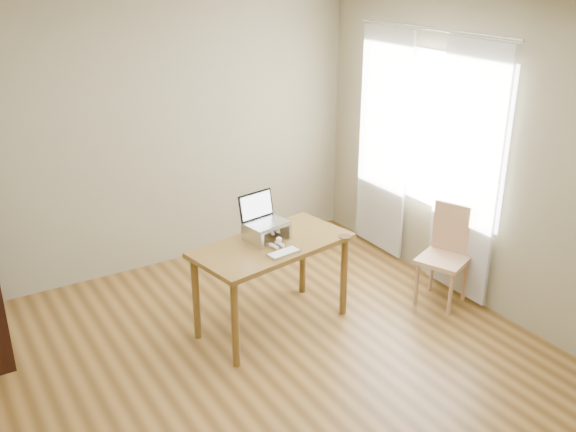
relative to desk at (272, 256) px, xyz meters
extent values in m
cube|color=#553916|center=(-0.25, -0.66, -0.65)|extent=(4.00, 4.50, 0.02)
cube|color=white|center=(-0.25, -0.66, 1.97)|extent=(4.00, 4.50, 0.02)
cube|color=gray|center=(-0.25, 1.60, 0.66)|extent=(4.00, 0.02, 2.60)
cube|color=gray|center=(1.76, -0.66, 0.66)|extent=(0.02, 4.50, 2.60)
cube|color=white|center=(1.73, 0.14, 0.76)|extent=(0.01, 1.80, 1.40)
cube|color=white|center=(1.67, -0.41, 0.51)|extent=(0.03, 0.70, 2.20)
cube|color=white|center=(1.67, 0.69, 0.51)|extent=(0.03, 0.70, 2.20)
cylinder|color=silver|center=(1.67, 0.14, 1.64)|extent=(0.03, 1.90, 0.03)
cube|color=brown|center=(0.00, 0.00, 0.09)|extent=(1.35, 0.84, 0.04)
cylinder|color=brown|center=(-0.57, 0.26, -0.28)|extent=(0.06, 0.06, 0.71)
cylinder|color=brown|center=(0.57, 0.26, -0.28)|extent=(0.06, 0.06, 0.71)
cylinder|color=brown|center=(-0.57, -0.26, -0.28)|extent=(0.06, 0.06, 0.71)
cylinder|color=brown|center=(0.57, -0.26, -0.28)|extent=(0.06, 0.06, 0.71)
cube|color=silver|center=(-0.14, 0.08, 0.17)|extent=(0.03, 0.25, 0.12)
cube|color=silver|center=(0.15, 0.08, 0.17)|extent=(0.03, 0.25, 0.12)
cube|color=silver|center=(0.00, 0.08, 0.24)|extent=(0.32, 0.25, 0.01)
cube|color=silver|center=(0.00, 0.08, 0.25)|extent=(0.36, 0.28, 0.02)
cube|color=black|center=(0.00, 0.21, 0.37)|extent=(0.33, 0.10, 0.22)
cube|color=white|center=(0.00, 0.21, 0.37)|extent=(0.30, 0.09, 0.18)
cube|color=silver|center=(-0.03, -0.22, 0.12)|extent=(0.28, 0.14, 0.02)
cube|color=silver|center=(-0.03, -0.22, 0.13)|extent=(0.25, 0.12, 0.00)
cylinder|color=#4E2E1B|center=(0.56, -0.21, 0.11)|extent=(0.11, 0.11, 0.01)
ellipsoid|color=#4E483D|center=(-0.03, 0.11, 0.18)|extent=(0.18, 0.40, 0.14)
ellipsoid|color=#4E483D|center=(-0.03, 0.22, 0.17)|extent=(0.16, 0.17, 0.12)
ellipsoid|color=#4E483D|center=(-0.03, -0.08, 0.20)|extent=(0.10, 0.10, 0.10)
ellipsoid|color=white|center=(-0.03, -0.04, 0.16)|extent=(0.09, 0.09, 0.08)
sphere|color=white|center=(-0.03, -0.11, 0.18)|extent=(0.05, 0.05, 0.05)
cone|color=#4E483D|center=(-0.06, -0.07, 0.24)|extent=(0.03, 0.04, 0.04)
cone|color=#4E483D|center=(0.00, -0.07, 0.24)|extent=(0.03, 0.04, 0.04)
cylinder|color=white|center=(-0.06, -0.09, 0.13)|extent=(0.03, 0.09, 0.03)
cylinder|color=white|center=(0.00, -0.09, 0.13)|extent=(0.03, 0.09, 0.03)
cylinder|color=#4E483D|center=(0.06, 0.24, 0.13)|extent=(0.14, 0.21, 0.03)
cube|color=tan|center=(1.45, -0.45, -0.22)|extent=(0.51, 0.51, 0.04)
cylinder|color=tan|center=(1.29, -0.61, -0.43)|extent=(0.04, 0.04, 0.42)
cylinder|color=tan|center=(1.60, -0.61, -0.43)|extent=(0.04, 0.04, 0.42)
cylinder|color=tan|center=(1.29, -0.29, -0.43)|extent=(0.04, 0.04, 0.42)
cylinder|color=tan|center=(1.60, -0.29, -0.43)|extent=(0.04, 0.04, 0.42)
cube|color=tan|center=(1.62, -0.45, 0.01)|extent=(0.17, 0.35, 0.46)
camera|label=1|loc=(-2.30, -3.99, 2.23)|focal=40.00mm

